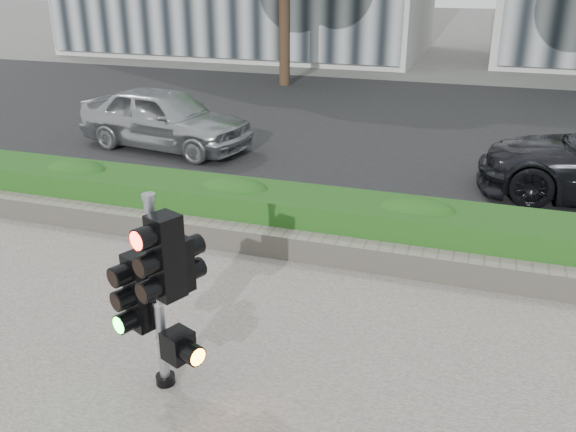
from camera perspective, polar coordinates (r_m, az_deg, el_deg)
The scene contains 7 objects.
ground at distance 6.90m, azimuth -3.99°, elevation -10.68°, with size 120.00×120.00×0.00m, color #51514C.
road at distance 15.94m, azimuth 9.92°, elevation 8.38°, with size 60.00×13.00×0.02m, color black.
curb at distance 9.52m, azimuth 3.20°, elevation -0.55°, with size 60.00×0.25×0.12m, color gray.
stone_wall at distance 8.36m, azimuth 0.92°, elevation -2.82°, with size 12.00×0.32×0.34m, color gray.
hedge at distance 8.87m, azimuth 2.20°, elevation -0.13°, with size 12.00×1.00×0.68m, color #367223.
traffic_signal at distance 5.62m, azimuth -11.78°, elevation -6.30°, with size 0.72×0.61×1.94m.
car_silver at distance 13.72m, azimuth -11.46°, elevation 8.95°, with size 1.58×3.93×1.34m, color #9DA0A4.
Camera 1 is at (2.29, -5.32, 3.75)m, focal length 38.00 mm.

